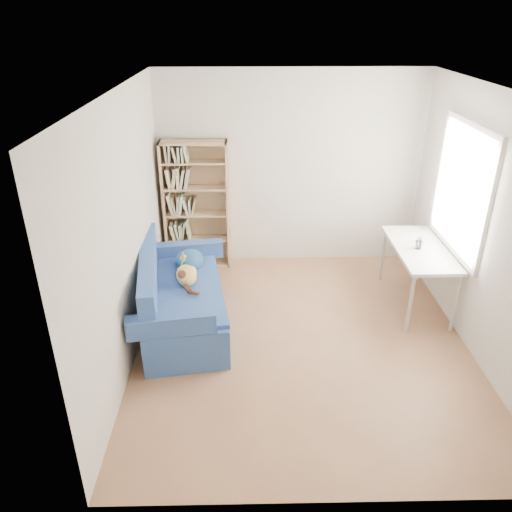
{
  "coord_description": "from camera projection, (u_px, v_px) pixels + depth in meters",
  "views": [
    {
      "loc": [
        -0.59,
        -4.45,
        3.23
      ],
      "look_at": [
        -0.49,
        0.35,
        0.85
      ],
      "focal_mm": 35.0,
      "sensor_mm": 36.0,
      "label": 1
    }
  ],
  "objects": [
    {
      "name": "sofa",
      "position": [
        179.0,
        298.0,
        5.56
      ],
      "size": [
        1.11,
        1.92,
        0.88
      ],
      "rotation": [
        0.0,
        0.0,
        0.15
      ],
      "color": "#27478C",
      "rests_on": "ground"
    },
    {
      "name": "ground",
      "position": [
        301.0,
        340.0,
        5.43
      ],
      "size": [
        4.0,
        4.0,
        0.0
      ],
      "primitive_type": "plane",
      "color": "#916141",
      "rests_on": "ground"
    },
    {
      "name": "pen_cup",
      "position": [
        418.0,
        244.0,
        5.73
      ],
      "size": [
        0.08,
        0.08,
        0.15
      ],
      "color": "white",
      "rests_on": "desk"
    },
    {
      "name": "desk",
      "position": [
        420.0,
        253.0,
        5.8
      ],
      "size": [
        0.59,
        1.3,
        0.75
      ],
      "color": "white",
      "rests_on": "ground"
    },
    {
      "name": "bookshelf",
      "position": [
        197.0,
        210.0,
        6.7
      ],
      "size": [
        0.87,
        0.27,
        1.74
      ],
      "color": "tan",
      "rests_on": "ground"
    },
    {
      "name": "room_shell",
      "position": [
        318.0,
        196.0,
        4.73
      ],
      "size": [
        3.54,
        4.04,
        2.62
      ],
      "color": "silver",
      "rests_on": "ground"
    }
  ]
}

